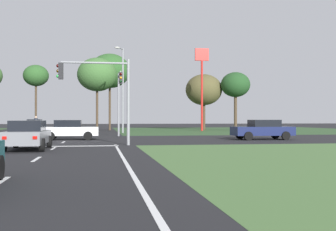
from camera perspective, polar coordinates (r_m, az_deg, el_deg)
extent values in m
plane|color=black|center=(32.08, -19.95, -3.24)|extent=(200.00, 200.00, 0.00)
cube|color=#2D4C28|center=(59.32, 10.00, -1.96)|extent=(35.00, 35.00, 0.01)
cube|color=#ADA89E|center=(56.82, -15.26, -1.95)|extent=(1.20, 36.00, 0.14)
cube|color=silver|center=(11.18, -22.03, -8.48)|extent=(0.14, 2.00, 0.01)
cube|color=silver|center=(17.05, -17.54, -5.71)|extent=(0.14, 2.00, 0.01)
cube|color=silver|center=(22.98, -15.38, -4.35)|extent=(0.14, 2.00, 0.01)
cube|color=silver|center=(28.94, -14.11, -3.54)|extent=(0.14, 2.00, 0.01)
cube|color=silver|center=(13.61, -5.41, -7.07)|extent=(0.14, 24.00, 0.01)
cube|color=silver|center=(24.63, -14.26, -4.09)|extent=(6.40, 0.50, 0.01)
cube|color=#161E47|center=(32.38, 12.76, -2.08)|extent=(4.53, 1.88, 0.66)
cube|color=black|center=(32.43, 13.01, -1.03)|extent=(2.08, 1.65, 0.52)
cube|color=red|center=(32.66, 16.95, -1.94)|extent=(0.04, 0.20, 0.14)
cube|color=red|center=(33.95, 15.89, -1.88)|extent=(0.04, 0.20, 0.14)
cylinder|color=black|center=(31.00, 10.93, -2.76)|extent=(0.64, 0.22, 0.64)
cylinder|color=black|center=(32.76, 9.79, -2.64)|extent=(0.64, 0.22, 0.64)
cylinder|color=black|center=(32.11, 15.80, -2.67)|extent=(0.64, 0.22, 0.64)
cylinder|color=black|center=(33.82, 14.45, -2.56)|extent=(0.64, 0.22, 0.64)
cube|color=slate|center=(22.43, -18.56, -2.81)|extent=(1.76, 4.54, 0.64)
cube|color=black|center=(22.26, -18.62, -1.33)|extent=(1.55, 2.09, 0.52)
cube|color=red|center=(20.30, -21.47, -2.87)|extent=(0.20, 0.04, 0.14)
cube|color=red|center=(20.06, -17.73, -2.91)|extent=(0.20, 0.04, 0.14)
cylinder|color=black|center=(24.03, -20.07, -3.41)|extent=(0.22, 0.64, 0.64)
cylinder|color=black|center=(23.76, -15.90, -3.46)|extent=(0.22, 0.64, 0.64)
cylinder|color=black|center=(21.19, -21.55, -3.81)|extent=(0.22, 0.64, 0.64)
cylinder|color=black|center=(20.88, -16.82, -3.87)|extent=(0.22, 0.64, 0.64)
cube|color=silver|center=(32.23, -13.23, -2.10)|extent=(4.20, 1.79, 0.64)
cube|color=black|center=(32.22, -13.50, -1.07)|extent=(1.93, 1.58, 0.52)
cube|color=red|center=(33.11, -16.81, -1.94)|extent=(0.04, 0.20, 0.14)
cube|color=red|center=(31.76, -17.14, -2.00)|extent=(0.04, 0.20, 0.14)
cylinder|color=black|center=(33.07, -10.80, -2.62)|extent=(0.64, 0.22, 0.64)
cylinder|color=black|center=(31.28, -10.89, -2.74)|extent=(0.64, 0.22, 0.64)
cylinder|color=black|center=(33.25, -15.44, -2.60)|extent=(0.64, 0.22, 0.64)
cylinder|color=black|center=(31.47, -15.79, -2.72)|extent=(0.64, 0.22, 0.64)
cube|color=black|center=(54.83, -17.79, -1.39)|extent=(1.80, 4.49, 0.67)
cube|color=black|center=(54.97, -17.76, -0.77)|extent=(1.59, 2.07, 0.52)
cube|color=red|center=(56.97, -16.77, -1.29)|extent=(0.20, 0.04, 0.14)
cube|color=red|center=(57.17, -18.13, -1.28)|extent=(0.20, 0.04, 0.14)
cylinder|color=black|center=(53.28, -17.06, -1.78)|extent=(0.22, 0.64, 0.64)
cylinder|color=black|center=(53.56, -18.97, -1.77)|extent=(0.22, 0.64, 0.64)
cylinder|color=black|center=(56.13, -16.66, -1.71)|extent=(0.22, 0.64, 0.64)
cylinder|color=black|center=(56.39, -18.48, -1.70)|extent=(0.22, 0.64, 0.64)
cylinder|color=gray|center=(24.96, -5.44, 1.82)|extent=(0.18, 0.18, 5.12)
cylinder|color=gray|center=(25.10, -9.94, 7.11)|extent=(3.92, 0.12, 0.12)
cube|color=black|center=(25.14, -14.44, 5.90)|extent=(0.26, 0.32, 0.95)
sphere|color=#360503|center=(25.19, -14.80, 6.58)|extent=(0.20, 0.20, 0.20)
sphere|color=#3A2405|center=(25.16, -14.80, 5.90)|extent=(0.20, 0.20, 0.20)
sphere|color=green|center=(25.12, -14.80, 5.22)|extent=(0.20, 0.20, 0.20)
cylinder|color=gray|center=(38.14, -6.76, 1.47)|extent=(0.18, 0.18, 5.70)
cylinder|color=gray|center=(36.44, -6.63, 5.66)|extent=(0.12, 3.77, 0.12)
cube|color=black|center=(34.52, -6.49, 5.13)|extent=(0.32, 0.26, 0.95)
sphere|color=#360503|center=(34.39, -6.47, 5.65)|extent=(0.20, 0.20, 0.20)
sphere|color=orange|center=(34.36, -6.47, 5.15)|extent=(0.20, 0.20, 0.20)
sphere|color=black|center=(34.33, -6.47, 4.66)|extent=(0.20, 0.20, 0.20)
cylinder|color=gray|center=(46.78, -6.19, 3.39)|extent=(0.20, 0.20, 9.41)
cylinder|color=gray|center=(46.43, -6.57, 9.14)|extent=(0.80, 1.77, 0.10)
ellipsoid|color=#B2B2A8|center=(45.55, -6.97, 9.20)|extent=(0.56, 0.28, 0.20)
cylinder|color=#232833|center=(40.76, -17.61, -1.94)|extent=(0.16, 0.16, 0.72)
cylinder|color=#232833|center=(40.74, -17.61, -0.90)|extent=(0.34, 0.34, 0.75)
sphere|color=tan|center=(40.74, -17.61, -0.22)|extent=(0.21, 0.21, 0.21)
cylinder|color=red|center=(54.45, 4.65, 2.71)|extent=(0.28, 0.28, 9.15)
cube|color=red|center=(55.01, 4.65, 8.30)|extent=(1.80, 0.30, 1.60)
torus|color=yellow|center=(55.08, 4.20, 8.29)|extent=(0.96, 0.16, 0.96)
torus|color=yellow|center=(55.27, 5.01, 8.26)|extent=(0.96, 0.16, 0.96)
cylinder|color=#423323|center=(60.43, -17.61, 1.21)|extent=(0.29, 0.29, 6.61)
ellipsoid|color=#285123|center=(60.70, -17.60, 5.23)|extent=(3.47, 3.47, 2.95)
cylinder|color=#423323|center=(56.15, -9.67, 1.02)|extent=(0.31, 0.31, 6.02)
ellipsoid|color=#38602D|center=(56.44, -9.66, 5.54)|extent=(5.25, 5.25, 4.46)
cylinder|color=#423323|center=(58.39, -7.96, 1.29)|extent=(0.30, 0.30, 6.69)
ellipsoid|color=#285123|center=(58.74, -7.96, 6.06)|extent=(5.60, 5.60, 4.76)
cylinder|color=#423323|center=(58.46, 9.21, 0.56)|extent=(0.42, 0.42, 5.20)
ellipsoid|color=#1E421E|center=(58.65, 9.20, 4.19)|extent=(4.06, 4.06, 3.45)
cylinder|color=#423323|center=(59.34, 4.92, 0.09)|extent=(0.42, 0.42, 4.28)
ellipsoid|color=#4C4728|center=(59.48, 4.92, 3.53)|extent=(5.18, 5.18, 4.40)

